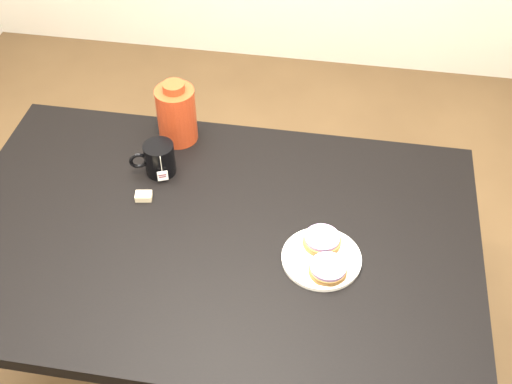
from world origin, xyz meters
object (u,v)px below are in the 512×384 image
bagel_back (322,240)px  teabag_pouch (144,196)px  mug (159,159)px  bagel_package (177,114)px  bagel_front (328,269)px  table (214,252)px  plate (321,258)px

bagel_back → teabag_pouch: bagel_back is taller
mug → bagel_package: (0.02, 0.16, 0.04)m
mug → bagel_package: bearing=61.9°
bagel_back → bagel_front: bearing=-75.7°
bagel_back → bagel_front: size_ratio=1.19×
table → plate: bearing=-9.3°
plate → mug: 0.55m
plate → bagel_back: (-0.00, 0.05, 0.02)m
teabag_pouch → plate: bearing=-15.2°
plate → bagel_package: (-0.48, 0.41, 0.08)m
table → bagel_front: bearing=-16.8°
bagel_front → teabag_pouch: bagel_front is taller
table → bagel_package: (-0.18, 0.36, 0.17)m
teabag_pouch → mug: bearing=82.0°
table → bagel_back: size_ratio=10.33×
bagel_front → mug: size_ratio=0.82×
mug → teabag_pouch: 0.12m
table → bagel_front: 0.34m
teabag_pouch → table: bearing=-22.6°
teabag_pouch → bagel_package: (0.03, 0.27, 0.08)m
bagel_back → teabag_pouch: (-0.50, 0.09, -0.02)m
mug → teabag_pouch: (-0.02, -0.12, -0.04)m
bagel_back → bagel_package: bagel_package is taller
bagel_back → teabag_pouch: 0.51m
plate → bagel_front: (0.02, -0.05, 0.02)m
bagel_package → plate: bearing=-40.7°
teabag_pouch → bagel_package: 0.29m
table → bagel_front: bagel_front is taller
bagel_back → mug: 0.53m
bagel_front → bagel_package: bearing=137.4°
bagel_back → mug: mug is taller
bagel_back → plate: bearing=-84.7°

